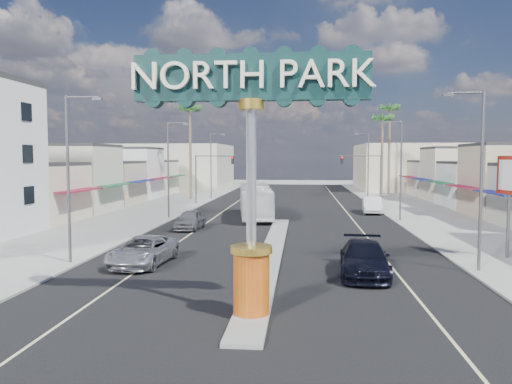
% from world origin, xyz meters
% --- Properties ---
extents(ground, '(160.00, 160.00, 0.00)m').
position_xyz_m(ground, '(0.00, 30.00, 0.00)').
color(ground, gray).
rests_on(ground, ground).
extents(road, '(20.00, 120.00, 0.01)m').
position_xyz_m(road, '(0.00, 30.00, 0.01)').
color(road, black).
rests_on(road, ground).
extents(median_island, '(1.30, 30.00, 0.16)m').
position_xyz_m(median_island, '(0.00, 14.00, 0.08)').
color(median_island, gray).
rests_on(median_island, ground).
extents(sidewalk_left, '(8.00, 120.00, 0.12)m').
position_xyz_m(sidewalk_left, '(-14.00, 30.00, 0.06)').
color(sidewalk_left, gray).
rests_on(sidewalk_left, ground).
extents(sidewalk_right, '(8.00, 120.00, 0.12)m').
position_xyz_m(sidewalk_right, '(14.00, 30.00, 0.06)').
color(sidewalk_right, gray).
rests_on(sidewalk_right, ground).
extents(storefront_row_left, '(12.00, 42.00, 6.00)m').
position_xyz_m(storefront_row_left, '(-24.00, 43.00, 3.00)').
color(storefront_row_left, beige).
rests_on(storefront_row_left, ground).
extents(storefront_row_right, '(12.00, 42.00, 6.00)m').
position_xyz_m(storefront_row_right, '(24.00, 43.00, 3.00)').
color(storefront_row_right, '#B7B29E').
rests_on(storefront_row_right, ground).
extents(backdrop_far_left, '(20.00, 20.00, 8.00)m').
position_xyz_m(backdrop_far_left, '(-22.00, 75.00, 4.00)').
color(backdrop_far_left, '#B7B29E').
rests_on(backdrop_far_left, ground).
extents(backdrop_far_right, '(20.00, 20.00, 8.00)m').
position_xyz_m(backdrop_far_right, '(22.00, 75.00, 4.00)').
color(backdrop_far_right, beige).
rests_on(backdrop_far_right, ground).
extents(gateway_sign, '(8.20, 1.50, 9.15)m').
position_xyz_m(gateway_sign, '(0.00, 1.98, 5.93)').
color(gateway_sign, red).
rests_on(gateway_sign, median_island).
extents(traffic_signal_left, '(5.09, 0.45, 6.00)m').
position_xyz_m(traffic_signal_left, '(-9.18, 43.99, 4.27)').
color(traffic_signal_left, '#47474C').
rests_on(traffic_signal_left, ground).
extents(traffic_signal_right, '(5.09, 0.45, 6.00)m').
position_xyz_m(traffic_signal_right, '(9.18, 43.99, 4.27)').
color(traffic_signal_right, '#47474C').
rests_on(traffic_signal_right, ground).
extents(streetlight_l_near, '(2.03, 0.22, 9.00)m').
position_xyz_m(streetlight_l_near, '(-10.43, 10.00, 5.07)').
color(streetlight_l_near, '#47474C').
rests_on(streetlight_l_near, ground).
extents(streetlight_l_mid, '(2.03, 0.22, 9.00)m').
position_xyz_m(streetlight_l_mid, '(-10.43, 30.00, 5.07)').
color(streetlight_l_mid, '#47474C').
rests_on(streetlight_l_mid, ground).
extents(streetlight_l_far, '(2.03, 0.22, 9.00)m').
position_xyz_m(streetlight_l_far, '(-10.43, 52.00, 5.07)').
color(streetlight_l_far, '#47474C').
rests_on(streetlight_l_far, ground).
extents(streetlight_r_near, '(2.03, 0.22, 9.00)m').
position_xyz_m(streetlight_r_near, '(10.43, 10.00, 5.07)').
color(streetlight_r_near, '#47474C').
rests_on(streetlight_r_near, ground).
extents(streetlight_r_mid, '(2.03, 0.22, 9.00)m').
position_xyz_m(streetlight_r_mid, '(10.43, 30.00, 5.07)').
color(streetlight_r_mid, '#47474C').
rests_on(streetlight_r_mid, ground).
extents(streetlight_r_far, '(2.03, 0.22, 9.00)m').
position_xyz_m(streetlight_r_far, '(10.43, 52.00, 5.07)').
color(streetlight_r_far, '#47474C').
rests_on(streetlight_r_far, ground).
extents(palm_left_far, '(2.60, 2.60, 13.10)m').
position_xyz_m(palm_left_far, '(-13.00, 50.00, 11.50)').
color(palm_left_far, brown).
rests_on(palm_left_far, ground).
extents(palm_right_mid, '(2.60, 2.60, 12.10)m').
position_xyz_m(palm_right_mid, '(13.00, 56.00, 10.60)').
color(palm_right_mid, brown).
rests_on(palm_right_mid, ground).
extents(palm_right_far, '(2.60, 2.60, 14.10)m').
position_xyz_m(palm_right_far, '(15.00, 62.00, 12.39)').
color(palm_right_far, brown).
rests_on(palm_right_far, ground).
extents(suv_left, '(2.93, 5.61, 1.51)m').
position_xyz_m(suv_left, '(-6.64, 10.23, 0.75)').
color(suv_left, '#AFAEB3').
rests_on(suv_left, ground).
extents(suv_right, '(2.72, 5.84, 1.65)m').
position_xyz_m(suv_right, '(4.83, 8.91, 0.83)').
color(suv_right, black).
rests_on(suv_right, ground).
extents(car_parked_left, '(2.03, 4.62, 1.55)m').
position_xyz_m(car_parked_left, '(-7.07, 23.41, 0.77)').
color(car_parked_left, slate).
rests_on(car_parked_left, ground).
extents(car_parked_right, '(2.18, 5.28, 1.70)m').
position_xyz_m(car_parked_right, '(9.00, 36.43, 0.85)').
color(car_parked_right, silver).
rests_on(car_parked_right, ground).
extents(city_bus, '(4.23, 11.84, 3.23)m').
position_xyz_m(city_bus, '(-2.56, 31.34, 1.61)').
color(city_bus, silver).
rests_on(city_bus, ground).
extents(bank_pylon_sign, '(0.80, 1.76, 5.71)m').
position_xyz_m(bank_pylon_sign, '(13.30, 13.40, 4.44)').
color(bank_pylon_sign, '#47474C').
rests_on(bank_pylon_sign, sidewalk_right).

